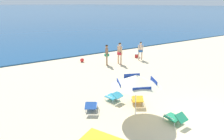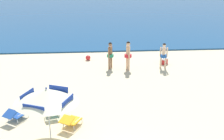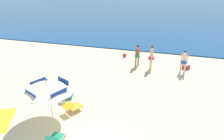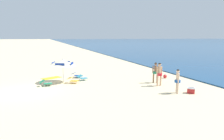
% 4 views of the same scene
% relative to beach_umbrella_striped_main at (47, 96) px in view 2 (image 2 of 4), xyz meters
% --- Properties ---
extents(beach_umbrella_striped_main, '(3.05, 3.06, 2.00)m').
position_rel_beach_umbrella_striped_main_xyz_m(beach_umbrella_striped_main, '(0.00, 0.00, 0.00)').
color(beach_umbrella_striped_main, silver).
rests_on(beach_umbrella_striped_main, ground).
extents(lounge_chair_beside_umbrella, '(0.89, 1.01, 0.50)m').
position_rel_beach_umbrella_striped_main_xyz_m(lounge_chair_beside_umbrella, '(0.67, 0.69, -1.39)').
color(lounge_chair_beside_umbrella, gold).
rests_on(lounge_chair_beside_umbrella, ground).
extents(lounge_chair_facing_sea, '(0.74, 0.98, 0.51)m').
position_rel_beach_umbrella_striped_main_xyz_m(lounge_chair_facing_sea, '(-0.13, 1.61, -1.40)').
color(lounge_chair_facing_sea, teal).
rests_on(lounge_chair_facing_sea, ground).
extents(lounge_chair_spare_folded, '(0.91, 1.02, 0.51)m').
position_rel_beach_umbrella_striped_main_xyz_m(lounge_chair_spare_folded, '(-1.56, 1.33, -1.40)').
color(lounge_chair_spare_folded, '#1E4799').
rests_on(lounge_chair_spare_folded, ground).
extents(person_standing_near_shore, '(0.45, 0.40, 1.63)m').
position_rel_beach_umbrella_striped_main_xyz_m(person_standing_near_shore, '(5.94, 6.93, -0.73)').
color(person_standing_near_shore, beige).
rests_on(person_standing_near_shore, ground).
extents(person_standing_beside, '(0.44, 0.53, 1.79)m').
position_rel_beach_umbrella_striped_main_xyz_m(person_standing_beside, '(3.72, 6.89, -0.64)').
color(person_standing_beside, '#D8A87F').
rests_on(person_standing_beside, ground).
extents(person_wading_in, '(0.41, 0.45, 1.69)m').
position_rel_beach_umbrella_striped_main_xyz_m(person_wading_in, '(2.66, 7.18, -0.69)').
color(person_wading_in, '#8C6042').
rests_on(person_wading_in, ground).
extents(cooler_box, '(0.59, 0.60, 0.43)m').
position_rel_beach_umbrella_striped_main_xyz_m(cooler_box, '(6.26, 7.80, -1.47)').
color(cooler_box, red).
rests_on(cooler_box, ground).
extents(beach_ball, '(0.34, 0.34, 0.34)m').
position_rel_beach_umbrella_striped_main_xyz_m(beach_ball, '(1.26, 9.03, -1.50)').
color(beach_ball, red).
rests_on(beach_ball, ground).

